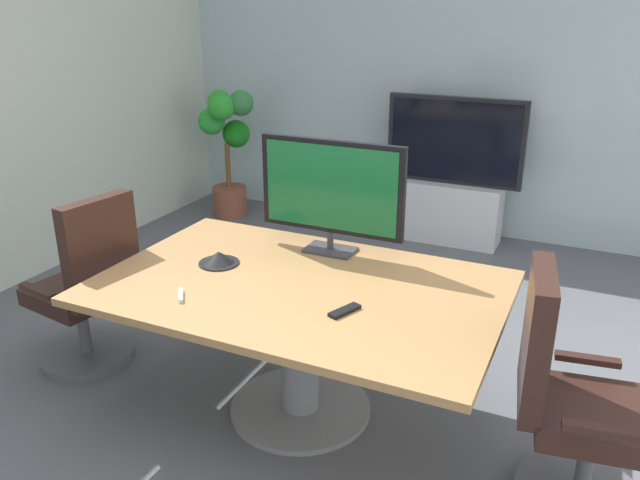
# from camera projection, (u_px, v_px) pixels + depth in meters

# --- Properties ---
(ground_plane) EXTENTS (7.75, 7.75, 0.00)m
(ground_plane) POSITION_uv_depth(u_px,v_px,m) (298.00, 428.00, 3.31)
(ground_plane) COLOR #515459
(wall_back_glass_partition) EXTENTS (5.68, 0.10, 2.74)m
(wall_back_glass_partition) POSITION_uv_depth(u_px,v_px,m) (466.00, 84.00, 5.67)
(wall_back_glass_partition) COLOR #9EB2B7
(wall_back_glass_partition) RESTS_ON ground
(conference_table) EXTENTS (2.02, 1.29, 0.76)m
(conference_table) POSITION_uv_depth(u_px,v_px,m) (299.00, 315.00, 3.25)
(conference_table) COLOR olive
(conference_table) RESTS_ON ground
(office_chair_left) EXTENTS (0.63, 0.61, 1.09)m
(office_chair_left) POSITION_uv_depth(u_px,v_px,m) (89.00, 297.00, 3.72)
(office_chair_left) COLOR #4C4C51
(office_chair_left) RESTS_ON ground
(office_chair_right) EXTENTS (0.63, 0.61, 1.09)m
(office_chair_right) POSITION_uv_depth(u_px,v_px,m) (570.00, 413.00, 2.69)
(office_chair_right) COLOR #4C4C51
(office_chair_right) RESTS_ON ground
(tv_monitor) EXTENTS (0.84, 0.18, 0.64)m
(tv_monitor) POSITION_uv_depth(u_px,v_px,m) (331.00, 190.00, 3.47)
(tv_monitor) COLOR #333338
(tv_monitor) RESTS_ON conference_table
(wall_display_unit) EXTENTS (1.20, 0.36, 1.31)m
(wall_display_unit) POSITION_uv_depth(u_px,v_px,m) (451.00, 194.00, 5.69)
(wall_display_unit) COLOR #B7BABC
(wall_display_unit) RESTS_ON ground
(potted_plant) EXTENTS (0.55, 0.53, 1.27)m
(potted_plant) POSITION_uv_depth(u_px,v_px,m) (227.00, 141.00, 6.25)
(potted_plant) COLOR brown
(potted_plant) RESTS_ON ground
(conference_phone) EXTENTS (0.22, 0.22, 0.07)m
(conference_phone) POSITION_uv_depth(u_px,v_px,m) (219.00, 258.00, 3.42)
(conference_phone) COLOR black
(conference_phone) RESTS_ON conference_table
(remote_control) EXTENTS (0.11, 0.18, 0.02)m
(remote_control) POSITION_uv_depth(u_px,v_px,m) (345.00, 311.00, 2.90)
(remote_control) COLOR black
(remote_control) RESTS_ON conference_table
(whiteboard_marker) EXTENTS (0.09, 0.12, 0.02)m
(whiteboard_marker) POSITION_uv_depth(u_px,v_px,m) (181.00, 295.00, 3.04)
(whiteboard_marker) COLOR silver
(whiteboard_marker) RESTS_ON conference_table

